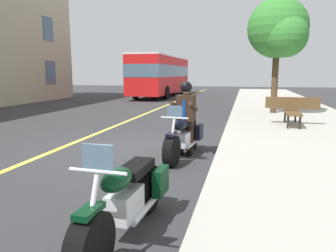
{
  "coord_description": "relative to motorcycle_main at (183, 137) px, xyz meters",
  "views": [
    {
      "loc": [
        7.41,
        2.58,
        1.92
      ],
      "look_at": [
        0.61,
        0.93,
        0.75
      ],
      "focal_mm": 33.73,
      "sensor_mm": 36.0,
      "label": 1
    }
  ],
  "objects": [
    {
      "name": "sidewalk_curb",
      "position": [
        -0.36,
        3.26,
        -0.38
      ],
      "size": [
        60.0,
        5.0,
        0.15
      ],
      "primitive_type": "cube",
      "color": "#B2ADA0",
      "rests_on": "ground_plane"
    },
    {
      "name": "street_tree_curbside",
      "position": [
        -7.81,
        2.7,
        3.3
      ],
      "size": [
        2.8,
        2.6,
        5.02
      ],
      "color": "#4C3823",
      "rests_on": "sidewalk_curb"
    },
    {
      "name": "bench_sidewalk",
      "position": [
        -4.52,
        2.97,
        0.26
      ],
      "size": [
        1.82,
        1.8,
        0.95
      ],
      "color": "brown",
      "rests_on": "sidewalk_curb"
    },
    {
      "name": "motorcycle_main",
      "position": [
        0.0,
        0.0,
        0.0
      ],
      "size": [
        2.22,
        0.73,
        1.26
      ],
      "color": "black",
      "rests_on": "ground_plane"
    },
    {
      "name": "ground_plane",
      "position": [
        -0.36,
        -1.24,
        -0.45
      ],
      "size": [
        80.0,
        80.0,
        0.0
      ],
      "primitive_type": "plane",
      "color": "#333335"
    },
    {
      "name": "rider_main",
      "position": [
        -0.19,
        0.02,
        0.58
      ],
      "size": [
        0.66,
        0.59,
        1.74
      ],
      "color": "black",
      "rests_on": "ground_plane"
    },
    {
      "name": "motorcycle_parked",
      "position": [
        3.73,
        0.04,
        0.0
      ],
      "size": [
        2.22,
        0.64,
        1.26
      ],
      "color": "black",
      "rests_on": "ground_plane"
    },
    {
      "name": "lane_center_stripe",
      "position": [
        -0.36,
        -3.24,
        -0.45
      ],
      "size": [
        60.0,
        0.16,
        0.01
      ],
      "primitive_type": "cube",
      "color": "#E5DB4C",
      "rests_on": "ground_plane"
    },
    {
      "name": "bus_near",
      "position": [
        -18.91,
        -5.51,
        1.42
      ],
      "size": [
        11.05,
        2.7,
        3.3
      ],
      "color": "red",
      "rests_on": "ground_plane"
    }
  ]
}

